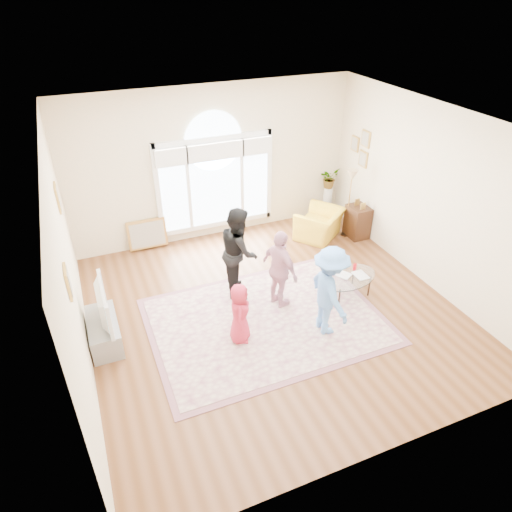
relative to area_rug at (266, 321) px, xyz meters
name	(u,v)px	position (x,y,z in m)	size (l,w,h in m)	color
ground	(273,311)	(0.22, 0.22, -0.01)	(6.00, 6.00, 0.00)	#593217
room_shell	(217,169)	(0.23, 3.05, 1.56)	(6.00, 6.00, 6.00)	beige
area_rug	(266,321)	(0.00, 0.00, 0.00)	(3.60, 2.60, 0.02)	beige
rug_border	(266,321)	(0.00, 0.00, 0.00)	(3.80, 2.80, 0.01)	#875561
tv_console	(104,332)	(-2.53, 0.52, 0.20)	(0.45, 1.00, 0.42)	gray
television	(98,305)	(-2.52, 0.52, 0.71)	(0.17, 1.06, 0.61)	black
coffee_table	(348,278)	(1.60, 0.09, 0.39)	(1.23, 0.91, 0.54)	silver
armchair	(319,224)	(2.22, 2.18, 0.30)	(0.97, 0.84, 0.63)	yellow
side_cabinet	(357,222)	(3.00, 1.91, 0.34)	(0.40, 0.50, 0.70)	black
floor_lamp	(351,181)	(2.81, 2.04, 1.27)	(0.27, 0.27, 1.51)	black
plant_pedestal	(327,201)	(2.92, 3.07, 0.34)	(0.20, 0.20, 0.70)	white
potted_plant	(329,178)	(2.92, 3.07, 0.92)	(0.42, 0.36, 0.47)	#33722D
leaning_picture	(149,248)	(-1.33, 3.12, -0.01)	(0.80, 0.05, 0.62)	tan
child_red	(240,313)	(-0.55, -0.25, 0.52)	(0.50, 0.32, 1.02)	#BF253F
child_black	(239,251)	(-0.09, 0.99, 0.83)	(0.80, 0.62, 1.64)	black
child_pink	(280,270)	(0.39, 0.34, 0.72)	(0.83, 0.35, 1.42)	#D393A7
child_blue	(329,291)	(0.81, -0.56, 0.77)	(0.98, 0.56, 1.52)	#5D97E9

